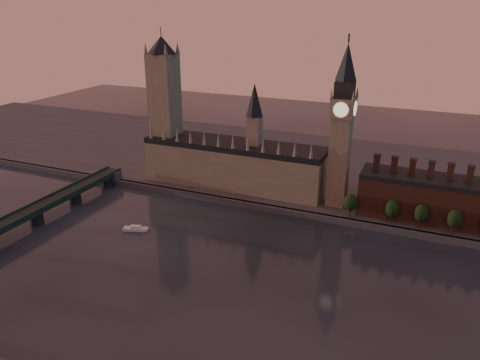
% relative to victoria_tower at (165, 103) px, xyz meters
% --- Properties ---
extents(ground, '(900.00, 900.00, 0.00)m').
position_rel_victoria_tower_xyz_m(ground, '(120.00, -115.00, -59.09)').
color(ground, black).
rests_on(ground, ground).
extents(north_bank, '(900.00, 182.00, 4.00)m').
position_rel_victoria_tower_xyz_m(north_bank, '(120.00, 63.04, -57.09)').
color(north_bank, '#48484D').
rests_on(north_bank, ground).
extents(palace_of_westminster, '(130.00, 30.30, 74.00)m').
position_rel_victoria_tower_xyz_m(palace_of_westminster, '(55.59, -0.09, -37.46)').
color(palace_of_westminster, gray).
rests_on(palace_of_westminster, north_bank).
extents(victoria_tower, '(24.00, 24.00, 108.00)m').
position_rel_victoria_tower_xyz_m(victoria_tower, '(0.00, 0.00, 0.00)').
color(victoria_tower, gray).
rests_on(victoria_tower, north_bank).
extents(big_ben, '(15.00, 15.00, 107.00)m').
position_rel_victoria_tower_xyz_m(big_ben, '(130.00, -5.00, -2.26)').
color(big_ben, gray).
rests_on(big_ben, north_bank).
extents(chimney_block, '(110.00, 25.00, 37.00)m').
position_rel_victoria_tower_xyz_m(chimney_block, '(200.00, -5.00, -41.27)').
color(chimney_block, brown).
rests_on(chimney_block, north_bank).
extents(embankment_tree_0, '(8.60, 8.60, 14.88)m').
position_rel_victoria_tower_xyz_m(embankment_tree_0, '(142.01, -20.67, -45.62)').
color(embankment_tree_0, black).
rests_on(embankment_tree_0, north_bank).
extents(embankment_tree_1, '(8.60, 8.60, 14.88)m').
position_rel_victoria_tower_xyz_m(embankment_tree_1, '(166.60, -20.32, -45.62)').
color(embankment_tree_1, black).
rests_on(embankment_tree_1, north_bank).
extents(embankment_tree_2, '(8.60, 8.60, 14.88)m').
position_rel_victoria_tower_xyz_m(embankment_tree_2, '(182.62, -20.40, -45.62)').
color(embankment_tree_2, black).
rests_on(embankment_tree_2, north_bank).
extents(embankment_tree_3, '(8.60, 8.60, 14.88)m').
position_rel_victoria_tower_xyz_m(embankment_tree_3, '(200.37, -20.80, -45.62)').
color(embankment_tree_3, black).
rests_on(embankment_tree_3, north_bank).
extents(westminster_bridge, '(14.00, 200.00, 11.55)m').
position_rel_victoria_tower_xyz_m(westminster_bridge, '(-35.00, -117.70, -51.65)').
color(westminster_bridge, black).
rests_on(westminster_bridge, ground).
extents(river_boat, '(15.33, 8.50, 2.95)m').
position_rel_victoria_tower_xyz_m(river_boat, '(26.75, -82.08, -57.96)').
color(river_boat, silver).
rests_on(river_boat, ground).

